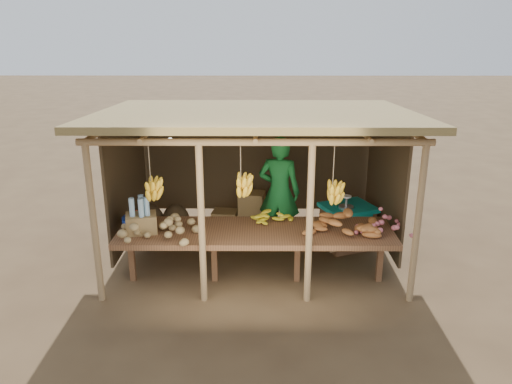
{
  "coord_description": "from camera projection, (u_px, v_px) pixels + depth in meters",
  "views": [
    {
      "loc": [
        0.03,
        -7.48,
        3.57
      ],
      "look_at": [
        0.0,
        0.0,
        1.05
      ],
      "focal_mm": 35.0,
      "sensor_mm": 36.0,
      "label": 1
    }
  ],
  "objects": [
    {
      "name": "onion_heap",
      "position": [
        382.0,
        221.0,
        6.93
      ],
      "size": [
        0.82,
        0.55,
        0.35
      ],
      "primitive_type": null,
      "rotation": [
        0.0,
        0.0,
        -0.11
      ],
      "color": "#CC636C",
      "rests_on": "counter"
    },
    {
      "name": "burlap_sacks",
      "position": [
        163.0,
        220.0,
        8.81
      ],
      "size": [
        0.96,
        0.5,
        0.68
      ],
      "color": "#463520",
      "rests_on": "ground"
    },
    {
      "name": "counter",
      "position": [
        256.0,
        234.0,
        7.1
      ],
      "size": [
        3.9,
        1.05,
        0.8
      ],
      "color": "brown",
      "rests_on": "ground"
    },
    {
      "name": "ground",
      "position": [
        256.0,
        252.0,
        8.23
      ],
      "size": [
        60.0,
        60.0,
        0.0
      ],
      "primitive_type": "plane",
      "color": "brown",
      "rests_on": "ground"
    },
    {
      "name": "tarp_crate",
      "position": [
        347.0,
        225.0,
        8.33
      ],
      "size": [
        1.0,
        0.94,
        0.96
      ],
      "color": "brown",
      "rests_on": "ground"
    },
    {
      "name": "carton_stack",
      "position": [
        243.0,
        214.0,
        9.02
      ],
      "size": [
        0.96,
        0.4,
        0.71
      ],
      "color": "olive",
      "rests_on": "ground"
    },
    {
      "name": "banana_pile",
      "position": [
        273.0,
        211.0,
        7.31
      ],
      "size": [
        0.61,
        0.5,
        0.34
      ],
      "primitive_type": null,
      "rotation": [
        0.0,
        0.0,
        -0.41
      ],
      "color": "yellow",
      "rests_on": "counter"
    },
    {
      "name": "bottle_box",
      "position": [
        141.0,
        219.0,
        6.95
      ],
      "size": [
        0.48,
        0.42,
        0.53
      ],
      "color": "olive",
      "rests_on": "counter"
    },
    {
      "name": "stall_structure",
      "position": [
        254.0,
        141.0,
        7.51
      ],
      "size": [
        4.7,
        3.5,
        2.43
      ],
      "color": "#9E7A51",
      "rests_on": "ground"
    },
    {
      "name": "sweet_potato_heap",
      "position": [
        347.0,
        220.0,
        6.96
      ],
      "size": [
        1.19,
        0.82,
        0.36
      ],
      "primitive_type": null,
      "rotation": [
        0.0,
        0.0,
        0.15
      ],
      "color": "#A55E2A",
      "rests_on": "counter"
    },
    {
      "name": "vendor",
      "position": [
        279.0,
        192.0,
        8.2
      ],
      "size": [
        0.77,
        0.6,
        1.89
      ],
      "primitive_type": "imported",
      "rotation": [
        0.0,
        0.0,
        2.91
      ],
      "color": "#186D2B",
      "rests_on": "ground"
    },
    {
      "name": "tomato_basin",
      "position": [
        138.0,
        221.0,
        7.15
      ],
      "size": [
        0.45,
        0.45,
        0.24
      ],
      "rotation": [
        0.0,
        0.0,
        0.0
      ],
      "color": "navy",
      "rests_on": "counter"
    },
    {
      "name": "potato_heap",
      "position": [
        158.0,
        225.0,
        6.78
      ],
      "size": [
        1.17,
        0.75,
        0.37
      ],
      "primitive_type": null,
      "rotation": [
        0.0,
        0.0,
        -0.07
      ],
      "color": "olive",
      "rests_on": "counter"
    }
  ]
}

